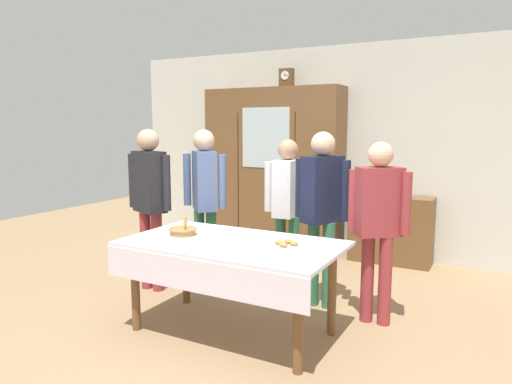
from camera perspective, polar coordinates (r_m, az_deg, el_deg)
ground_plane at (r=4.15m, az=-1.36°, el=-15.69°), size 12.00×12.00×0.00m
back_wall at (r=6.25m, az=10.78°, el=4.98°), size 6.40×0.10×2.70m
dining_table at (r=3.74m, az=-3.20°, el=-7.73°), size 1.73×0.97×0.76m
wall_cabinet at (r=6.33m, az=2.10°, el=2.77°), size 1.90×0.46×2.17m
mantel_clock at (r=6.25m, az=3.76°, el=13.76°), size 0.18×0.11×0.24m
bookshelf_low at (r=5.96m, az=16.16°, el=-4.42°), size 0.98×0.35×0.83m
book_stack at (r=5.88m, az=16.33°, el=-0.20°), size 0.17×0.18×0.06m
tea_cup_back_edge at (r=3.83m, az=-4.60°, el=-5.35°), size 0.13×0.13×0.06m
tea_cup_mid_right at (r=3.41m, az=-4.09°, el=-7.02°), size 0.13×0.13×0.06m
tea_cup_far_right at (r=3.24m, az=2.15°, el=-7.83°), size 0.13×0.13×0.06m
bread_basket at (r=4.00m, az=-8.95°, el=-4.72°), size 0.24×0.24×0.16m
pastry_plate at (r=3.58m, az=3.71°, el=-6.48°), size 0.28×0.28×0.05m
spoon_mid_right at (r=3.14m, az=5.26°, el=-8.82°), size 0.12×0.02×0.01m
spoon_near_left at (r=3.64m, az=-4.63°, el=-6.45°), size 0.12×0.02×0.01m
person_behind_table_right at (r=4.85m, az=-6.31°, el=0.02°), size 0.52×0.40×1.64m
person_by_cabinet at (r=4.27m, az=8.07°, el=-1.23°), size 0.52×0.41×1.62m
person_behind_table_left at (r=4.75m, az=3.88°, el=-0.93°), size 0.52×0.37×1.54m
person_near_right_end at (r=4.80m, az=-12.89°, el=-0.16°), size 0.52×0.31×1.64m
person_beside_shelf at (r=4.01m, az=14.76°, el=-2.81°), size 0.52×0.38×1.55m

